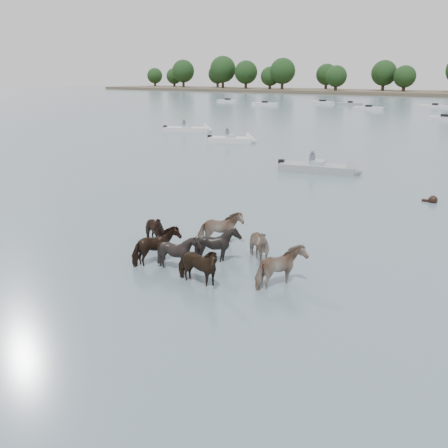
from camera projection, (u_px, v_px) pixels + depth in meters
The scene contains 8 objects.
ground at pixel (107, 270), 15.66m from camera, with size 400.00×400.00×0.00m, color slate.
shoreline at pixel (295, 91), 171.41m from camera, with size 160.00×30.00×1.00m, color #4C4233.
pony_herd at pixel (208, 248), 16.01m from camera, with size 7.20×4.50×1.38m.
swimming_pony at pixel (432, 200), 23.86m from camera, with size 0.72×0.44×0.44m.
motorboat_a at pixel (238, 140), 44.57m from camera, with size 4.69×3.15×1.92m.
motorboat_b at pixel (329, 169), 31.00m from camera, with size 5.50×2.68×1.92m.
motorboat_f at pixel (194, 130), 53.03m from camera, with size 5.48×3.72×1.92m.
treeline at pixel (301, 73), 168.34m from camera, with size 148.12×22.50×12.56m.
Camera 1 is at (11.39, -9.78, 5.98)m, focal length 39.27 mm.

